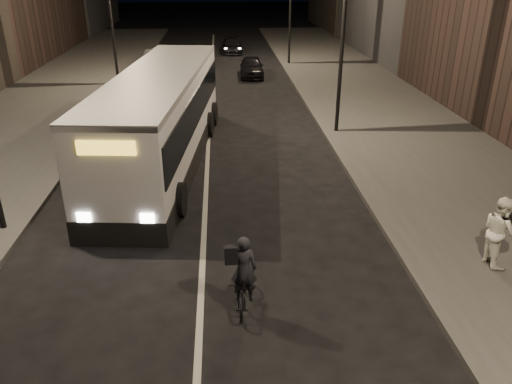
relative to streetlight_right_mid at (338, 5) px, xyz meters
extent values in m
plane|color=black|center=(-5.33, -12.00, -5.36)|extent=(180.00, 180.00, 0.00)
cube|color=#383735|center=(3.17, 2.00, -5.28)|extent=(7.00, 70.00, 0.16)
cube|color=#383735|center=(-13.83, 2.00, -5.28)|extent=(7.00, 70.00, 0.16)
cylinder|color=black|center=(0.27, 0.00, -1.20)|extent=(0.16, 0.16, 8.00)
cylinder|color=black|center=(0.27, 16.00, -1.20)|extent=(0.16, 0.16, 8.00)
cylinder|color=black|center=(-10.93, 10.00, -1.20)|extent=(0.16, 0.16, 8.00)
cube|color=silver|center=(-6.93, -2.83, -3.70)|extent=(3.86, 12.67, 3.33)
cube|color=black|center=(-6.93, -2.83, -3.23)|extent=(3.90, 12.26, 1.19)
cube|color=silver|center=(-6.93, -2.83, -2.09)|extent=(3.88, 12.67, 0.19)
cube|color=gold|center=(-7.57, -9.03, -2.56)|extent=(1.46, 0.27, 0.36)
cylinder|color=black|center=(-8.67, -7.04, -4.84)|extent=(0.47, 1.07, 1.04)
cylinder|color=black|center=(-6.09, -7.31, -4.84)|extent=(0.47, 1.07, 1.04)
cylinder|color=black|center=(-7.82, 1.23, -4.84)|extent=(0.47, 1.07, 1.04)
cylinder|color=black|center=(-5.24, 0.96, -4.84)|extent=(0.47, 1.07, 1.04)
imported|color=black|center=(-4.38, -11.75, -4.94)|extent=(0.71, 1.66, 0.85)
imported|color=black|center=(-4.38, -11.95, -4.28)|extent=(0.59, 0.42, 1.54)
imported|color=white|center=(1.83, -10.72, -4.31)|extent=(0.72, 0.90, 1.78)
imported|color=black|center=(-2.69, 12.27, -4.73)|extent=(1.61, 3.77, 1.27)
imported|color=#39393C|center=(-8.93, 15.37, -4.64)|extent=(2.12, 4.54, 1.44)
imported|color=black|center=(-3.71, 21.76, -4.79)|extent=(1.67, 3.97, 1.15)
camera|label=1|loc=(-4.74, -20.73, 1.58)|focal=35.00mm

